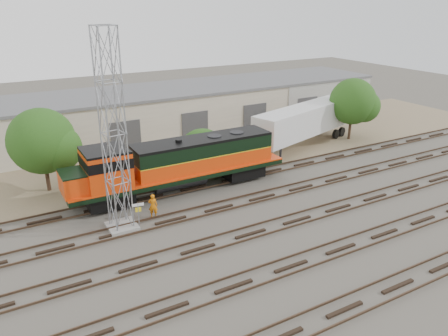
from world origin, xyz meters
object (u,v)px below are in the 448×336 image
worker (153,206)px  locomotive (176,164)px  signal_tower (114,137)px  semi_trailer (306,121)px

worker → locomotive: bearing=-106.7°
signal_tower → locomotive: bearing=32.0°
semi_trailer → signal_tower: bearing=-177.2°
locomotive → semi_trailer: 17.95m
locomotive → semi_trailer: size_ratio=1.28×
worker → semi_trailer: (20.63, 7.91, 1.86)m
signal_tower → worker: (2.52, 0.40, -5.75)m
locomotive → semi_trailer: bearing=15.1°
locomotive → signal_tower: 8.00m
locomotive → worker: bearing=-135.6°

